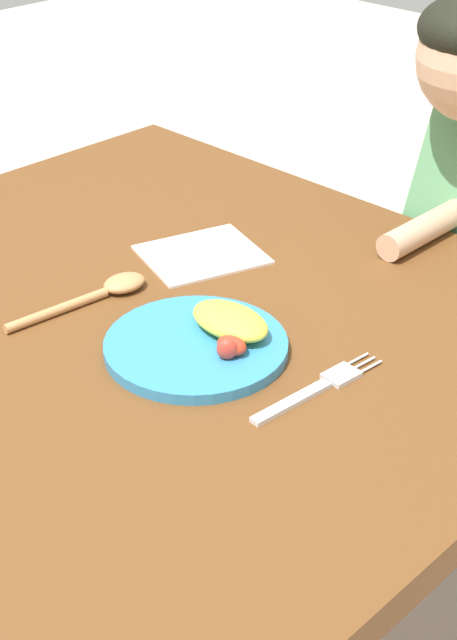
# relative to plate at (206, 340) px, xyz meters

# --- Properties ---
(dining_table) EXTENTS (1.03, 0.98, 0.69)m
(dining_table) POSITION_rel_plate_xyz_m (-0.12, -0.01, -0.13)
(dining_table) COLOR brown
(dining_table) RESTS_ON ground_plane
(plate) EXTENTS (0.22, 0.22, 0.04)m
(plate) POSITION_rel_plate_xyz_m (0.00, 0.00, 0.00)
(plate) COLOR #3385BD
(plate) RESTS_ON dining_table
(fork) EXTENTS (0.03, 0.19, 0.01)m
(fork) POSITION_rel_plate_xyz_m (0.15, 0.03, -0.01)
(fork) COLOR silver
(fork) RESTS_ON dining_table
(spoon) EXTENTS (0.05, 0.21, 0.02)m
(spoon) POSITION_rel_plate_xyz_m (-0.18, -0.01, -0.00)
(spoon) COLOR tan
(spoon) RESTS_ON dining_table
(napkin) EXTENTS (0.18, 0.19, 0.00)m
(napkin) POSITION_rel_plate_xyz_m (-0.18, 0.16, -0.01)
(napkin) COLOR white
(napkin) RESTS_ON dining_table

